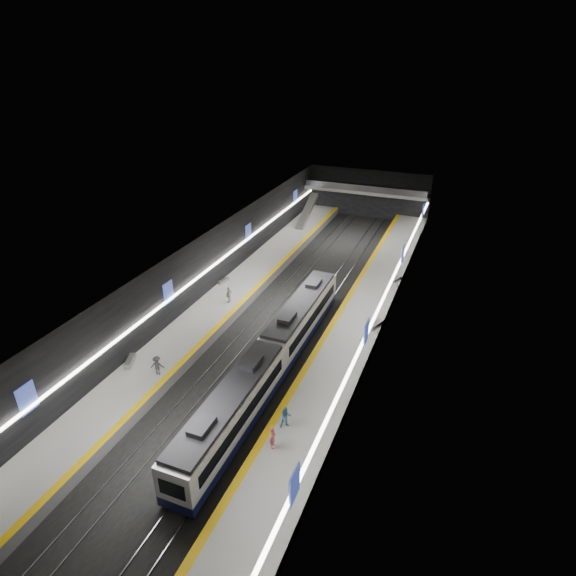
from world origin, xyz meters
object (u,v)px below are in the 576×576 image
at_px(escalator, 307,211).
at_px(bench_left_near, 130,361).
at_px(bench_right_near, 376,325).
at_px(train, 271,357).
at_px(bench_left_far, 223,281).
at_px(passenger_right_a, 273,438).
at_px(passenger_right_b, 286,417).
at_px(passenger_left_a, 229,295).
at_px(bench_right_far, 396,279).
at_px(passenger_left_b, 157,365).

relative_size(escalator, bench_left_near, 4.11).
bearing_deg(bench_right_near, train, -104.72).
distance_m(bench_left_far, passenger_right_a, 26.87).
bearing_deg(passenger_right_b, bench_right_near, 43.08).
height_order(bench_left_near, passenger_right_b, passenger_right_b).
height_order(bench_right_near, passenger_left_a, passenger_left_a).
bearing_deg(escalator, train, -75.00).
height_order(bench_left_near, passenger_right_a, passenger_right_a).
bearing_deg(escalator, bench_right_near, -57.93).
relative_size(train, escalator, 3.76).
distance_m(bench_left_near, bench_right_near, 23.64).
xyz_separation_m(bench_left_near, bench_right_near, (18.95, 14.12, 0.01)).
distance_m(escalator, passenger_right_b, 45.64).
bearing_deg(train, passenger_left_a, 134.17).
height_order(bench_left_near, bench_right_far, bench_left_near).
bearing_deg(bench_left_near, bench_left_far, 68.23).
height_order(escalator, bench_right_near, escalator).
bearing_deg(passenger_left_a, passenger_right_b, 43.63).
height_order(train, escalator, escalator).
height_order(passenger_right_a, passenger_left_b, passenger_left_b).
xyz_separation_m(bench_left_near, passenger_left_a, (2.88, 13.28, 0.71)).
distance_m(train, bench_right_far, 22.66).
distance_m(bench_left_near, bench_right_far, 31.75).
xyz_separation_m(bench_left_far, passenger_left_a, (2.93, -4.05, 0.75)).
bearing_deg(passenger_left_b, bench_left_far, -98.78).
distance_m(train, bench_right_near, 12.39).
xyz_separation_m(bench_left_near, bench_left_far, (-0.05, 17.33, -0.04)).
xyz_separation_m(bench_left_far, bench_right_near, (19.00, -3.21, 0.05)).
bearing_deg(bench_right_near, passenger_left_b, -117.54).
relative_size(train, bench_right_far, 18.57).
height_order(bench_left_far, passenger_right_a, passenger_right_a).
bearing_deg(passenger_left_b, passenger_right_a, 142.67).
bearing_deg(bench_right_near, bench_left_near, -123.52).
height_order(bench_right_near, bench_right_far, bench_right_near).
relative_size(bench_right_near, bench_right_far, 1.25).
bearing_deg(passenger_right_b, passenger_right_a, -128.45).
relative_size(escalator, bench_right_near, 3.96).
height_order(escalator, passenger_right_b, escalator).
distance_m(train, passenger_left_a, 13.02).
height_order(escalator, passenger_right_a, escalator).
bearing_deg(passenger_right_a, train, 9.62).
height_order(bench_left_far, passenger_left_b, passenger_left_b).
xyz_separation_m(escalator, passenger_right_b, (13.86, -43.47, -1.01)).
xyz_separation_m(passenger_right_b, passenger_left_a, (-12.93, 15.49, 0.06)).
bearing_deg(passenger_right_a, bench_left_near, 59.66).
height_order(bench_right_near, passenger_right_a, passenger_right_a).
bearing_deg(passenger_right_a, bench_right_near, -24.54).
bearing_deg(passenger_left_b, bench_right_near, -156.65).
height_order(train, bench_right_far, train).
bearing_deg(bench_left_far, bench_right_far, 35.34).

